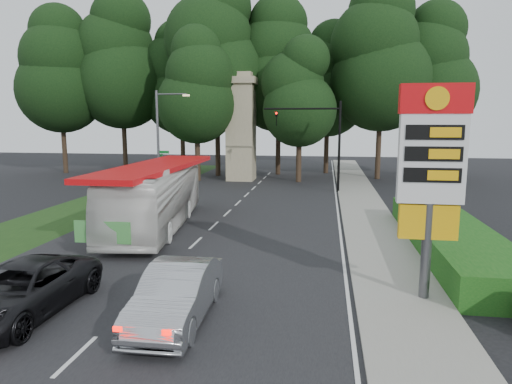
# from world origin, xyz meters

# --- Properties ---
(ground) EXTENTS (120.00, 120.00, 0.00)m
(ground) POSITION_xyz_m (0.00, 0.00, 0.00)
(ground) COLOR black
(ground) RESTS_ON ground
(road_surface) EXTENTS (14.00, 80.00, 0.02)m
(road_surface) POSITION_xyz_m (0.00, 12.00, 0.01)
(road_surface) COLOR black
(road_surface) RESTS_ON ground
(sidewalk_right) EXTENTS (3.00, 80.00, 0.12)m
(sidewalk_right) POSITION_xyz_m (8.50, 12.00, 0.06)
(sidewalk_right) COLOR gray
(sidewalk_right) RESTS_ON ground
(grass_verge_left) EXTENTS (5.00, 50.00, 0.02)m
(grass_verge_left) POSITION_xyz_m (-9.50, 18.00, 0.01)
(grass_verge_left) COLOR #193814
(grass_verge_left) RESTS_ON ground
(hedge) EXTENTS (3.00, 14.00, 1.20)m
(hedge) POSITION_xyz_m (11.50, 8.00, 0.60)
(hedge) COLOR #164E14
(hedge) RESTS_ON ground
(gas_station_pylon) EXTENTS (2.10, 0.45, 6.85)m
(gas_station_pylon) POSITION_xyz_m (9.20, 1.99, 4.45)
(gas_station_pylon) COLOR #59595E
(gas_station_pylon) RESTS_ON ground
(traffic_signal_mast) EXTENTS (6.10, 0.35, 7.20)m
(traffic_signal_mast) POSITION_xyz_m (5.68, 24.00, 4.67)
(traffic_signal_mast) COLOR black
(traffic_signal_mast) RESTS_ON ground
(streetlight_signs) EXTENTS (2.75, 0.98, 8.00)m
(streetlight_signs) POSITION_xyz_m (-6.99, 22.01, 4.44)
(streetlight_signs) COLOR #59595E
(streetlight_signs) RESTS_ON ground
(monument) EXTENTS (3.00, 3.00, 10.05)m
(monument) POSITION_xyz_m (-2.00, 30.00, 5.10)
(monument) COLOR #9A906D
(monument) RESTS_ON ground
(tree_far_west) EXTENTS (8.96, 8.96, 17.60)m
(tree_far_west) POSITION_xyz_m (-22.00, 33.00, 10.68)
(tree_far_west) COLOR #2D2116
(tree_far_west) RESTS_ON ground
(tree_west_mid) EXTENTS (9.80, 9.80, 19.25)m
(tree_west_mid) POSITION_xyz_m (-16.00, 35.00, 11.69)
(tree_west_mid) COLOR #2D2116
(tree_west_mid) RESTS_ON ground
(tree_west_near) EXTENTS (8.40, 8.40, 16.50)m
(tree_west_near) POSITION_xyz_m (-10.00, 37.00, 10.02)
(tree_west_near) COLOR #2D2116
(tree_west_near) RESTS_ON ground
(tree_center_left) EXTENTS (10.08, 10.08, 19.80)m
(tree_center_left) POSITION_xyz_m (-5.00, 33.00, 12.02)
(tree_center_left) COLOR #2D2116
(tree_center_left) RESTS_ON ground
(tree_center_right) EXTENTS (9.24, 9.24, 18.15)m
(tree_center_right) POSITION_xyz_m (1.00, 35.00, 11.02)
(tree_center_right) COLOR #2D2116
(tree_center_right) RESTS_ON ground
(tree_east_near) EXTENTS (8.12, 8.12, 15.95)m
(tree_east_near) POSITION_xyz_m (6.00, 37.00, 9.68)
(tree_east_near) COLOR #2D2116
(tree_east_near) RESTS_ON ground
(tree_east_mid) EXTENTS (9.52, 9.52, 18.70)m
(tree_east_mid) POSITION_xyz_m (11.00, 33.00, 11.35)
(tree_east_mid) COLOR #2D2116
(tree_east_mid) RESTS_ON ground
(tree_far_east) EXTENTS (8.68, 8.68, 17.05)m
(tree_far_east) POSITION_xyz_m (16.00, 35.00, 10.35)
(tree_far_east) COLOR #2D2116
(tree_far_east) RESTS_ON ground
(tree_monument_left) EXTENTS (7.28, 7.28, 14.30)m
(tree_monument_left) POSITION_xyz_m (-6.00, 29.00, 8.68)
(tree_monument_left) COLOR #2D2116
(tree_monument_left) RESTS_ON ground
(tree_monument_right) EXTENTS (6.72, 6.72, 13.20)m
(tree_monument_right) POSITION_xyz_m (3.50, 29.50, 8.01)
(tree_monument_right) COLOR #2D2116
(tree_monument_right) RESTS_ON ground
(transit_bus) EXTENTS (4.48, 12.49, 3.40)m
(transit_bus) POSITION_xyz_m (-2.97, 10.27, 1.70)
(transit_bus) COLOR white
(transit_bus) RESTS_ON ground
(sedan_silver) EXTENTS (1.87, 5.00, 1.63)m
(sedan_silver) POSITION_xyz_m (1.81, -0.65, 0.82)
(sedan_silver) COLOR #ACAEB4
(sedan_silver) RESTS_ON ground
(suv_charcoal) EXTENTS (2.70, 5.65, 1.55)m
(suv_charcoal) POSITION_xyz_m (-2.89, -0.99, 0.78)
(suv_charcoal) COLOR black
(suv_charcoal) RESTS_ON ground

